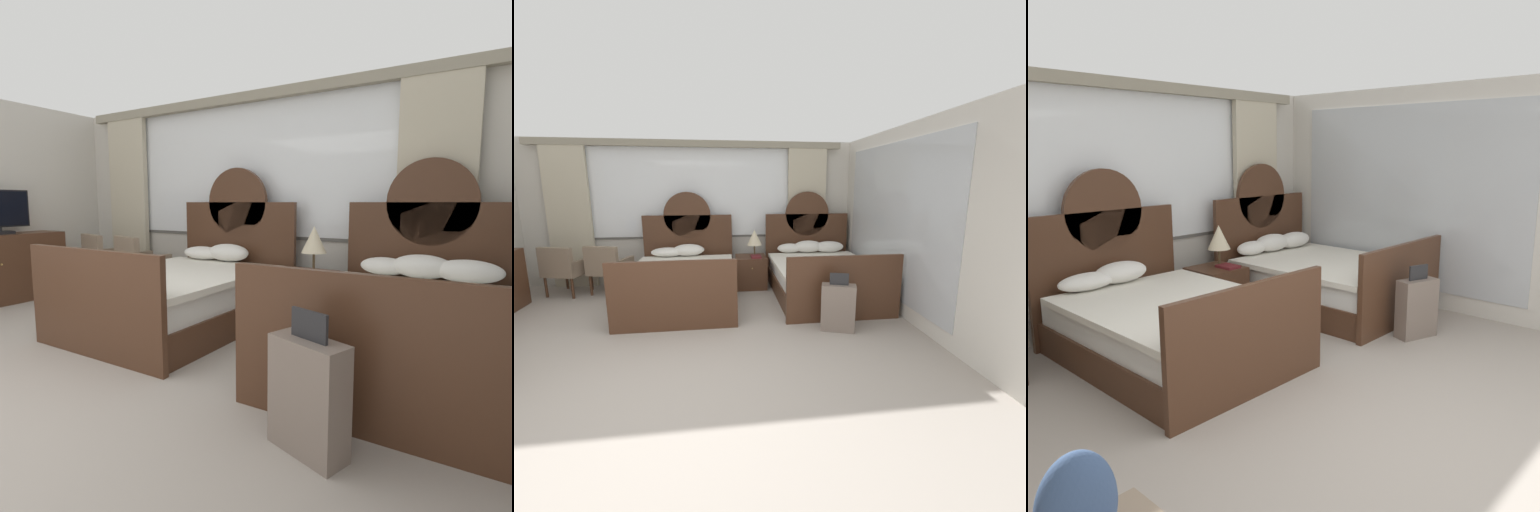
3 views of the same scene
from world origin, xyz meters
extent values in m
plane|color=#9E9389|center=(0.00, 0.00, 0.00)|extent=(24.00, 24.00, 0.00)
cube|color=beige|center=(0.00, 3.87, 1.35)|extent=(6.17, 0.07, 2.70)
cube|color=#5B5954|center=(0.00, 3.83, 1.75)|extent=(4.05, 0.02, 1.78)
cube|color=white|center=(0.00, 3.82, 1.75)|extent=(3.97, 0.02, 1.70)
cube|color=#C1B79E|center=(-2.21, 3.74, 1.30)|extent=(0.75, 0.08, 2.60)
cube|color=#C1B79E|center=(2.21, 3.74, 1.30)|extent=(0.75, 0.08, 2.60)
cube|color=gray|center=(0.00, 3.74, 2.62)|extent=(5.68, 0.10, 0.12)
cube|color=beige|center=(3.12, 1.62, 1.35)|extent=(0.07, 4.44, 2.70)
cube|color=#B2B7BC|center=(3.08, 1.92, 1.35)|extent=(0.01, 3.10, 2.27)
cube|color=#472B1C|center=(-0.10, 2.52, 0.15)|extent=(1.56, 2.14, 0.30)
cube|color=white|center=(-0.10, 2.52, 0.42)|extent=(1.50, 2.04, 0.24)
cube|color=silver|center=(-0.10, 2.44, 0.57)|extent=(1.60, 1.94, 0.06)
cube|color=#472B1C|center=(-0.10, 3.62, 0.66)|extent=(1.64, 0.06, 1.32)
cylinder|color=#472B1C|center=(-0.10, 3.62, 1.32)|extent=(0.86, 0.06, 0.86)
cube|color=#472B1C|center=(-0.10, 1.43, 0.47)|extent=(1.64, 0.06, 0.94)
ellipsoid|color=white|center=(-0.46, 3.37, 0.68)|extent=(0.58, 0.30, 0.17)
ellipsoid|color=white|center=(-0.09, 3.39, 0.70)|extent=(0.56, 0.32, 0.22)
cube|color=#472B1C|center=(2.19, 2.52, 0.15)|extent=(1.56, 2.14, 0.30)
cube|color=white|center=(2.19, 2.52, 0.42)|extent=(1.50, 2.04, 0.24)
cube|color=silver|center=(2.19, 2.44, 0.57)|extent=(1.60, 1.94, 0.06)
cube|color=#472B1C|center=(2.19, 3.62, 0.66)|extent=(1.64, 0.06, 1.32)
cylinder|color=#472B1C|center=(2.19, 3.62, 1.32)|extent=(0.86, 0.06, 0.86)
cube|color=#472B1C|center=(2.19, 1.43, 0.47)|extent=(1.64, 0.06, 0.94)
ellipsoid|color=white|center=(1.81, 3.42, 0.69)|extent=(0.48, 0.26, 0.18)
ellipsoid|color=white|center=(2.17, 3.40, 0.71)|extent=(0.57, 0.31, 0.23)
ellipsoid|color=white|center=(2.57, 3.36, 0.70)|extent=(0.59, 0.28, 0.21)
cube|color=#472B1C|center=(1.05, 3.23, 0.29)|extent=(0.55, 0.55, 0.59)
sphere|color=tan|center=(1.05, 2.94, 0.42)|extent=(0.02, 0.02, 0.02)
cylinder|color=brown|center=(1.12, 3.25, 0.60)|extent=(0.14, 0.14, 0.02)
cylinder|color=brown|center=(1.12, 3.25, 0.70)|extent=(0.03, 0.03, 0.19)
cone|color=beige|center=(1.12, 3.25, 0.93)|extent=(0.27, 0.27, 0.28)
cube|color=maroon|center=(1.13, 3.12, 0.60)|extent=(0.18, 0.26, 0.03)
cube|color=#84705B|center=(-1.43, 3.27, 0.41)|extent=(0.73, 0.73, 0.10)
cube|color=#84705B|center=(-1.50, 3.03, 0.66)|extent=(0.59, 0.24, 0.41)
cube|color=#84705B|center=(-1.17, 3.20, 0.54)|extent=(0.20, 0.53, 0.16)
cube|color=#84705B|center=(-1.68, 3.34, 0.54)|extent=(0.20, 0.53, 0.16)
cylinder|color=#472B1C|center=(-1.12, 3.44, 0.18)|extent=(0.04, 0.04, 0.36)
cylinder|color=#472B1C|center=(-1.60, 3.57, 0.18)|extent=(0.04, 0.04, 0.36)
cylinder|color=#472B1C|center=(-1.26, 2.97, 0.18)|extent=(0.04, 0.04, 0.36)
cylinder|color=#472B1C|center=(-1.73, 3.10, 0.18)|extent=(0.04, 0.04, 0.36)
cube|color=#84705B|center=(-2.15, 3.27, 0.41)|extent=(0.73, 0.73, 0.10)
cube|color=#84705B|center=(-2.21, 3.02, 0.66)|extent=(0.59, 0.24, 0.41)
cube|color=#84705B|center=(-1.89, 3.20, 0.54)|extent=(0.20, 0.53, 0.16)
cube|color=#84705B|center=(-2.40, 3.34, 0.54)|extent=(0.20, 0.53, 0.16)
cylinder|color=#472B1C|center=(-1.84, 3.44, 0.18)|extent=(0.04, 0.04, 0.36)
cylinder|color=#472B1C|center=(-2.32, 3.57, 0.18)|extent=(0.04, 0.04, 0.36)
cylinder|color=#472B1C|center=(-1.97, 2.97, 0.18)|extent=(0.04, 0.04, 0.36)
cylinder|color=#472B1C|center=(-2.45, 3.10, 0.18)|extent=(0.04, 0.04, 0.36)
cube|color=#75665B|center=(2.01, 1.14, 0.31)|extent=(0.47, 0.32, 0.62)
cube|color=#232326|center=(2.01, 1.14, 0.70)|extent=(0.23, 0.10, 0.15)
cylinder|color=black|center=(1.84, 1.19, 0.03)|extent=(0.05, 0.04, 0.05)
cylinder|color=black|center=(2.17, 1.08, 0.03)|extent=(0.05, 0.04, 0.05)
camera|label=1|loc=(2.84, -0.75, 1.32)|focal=28.88mm
camera|label=2|loc=(0.56, -2.85, 1.87)|focal=23.65mm
camera|label=3|loc=(-2.75, -1.35, 1.94)|focal=36.25mm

